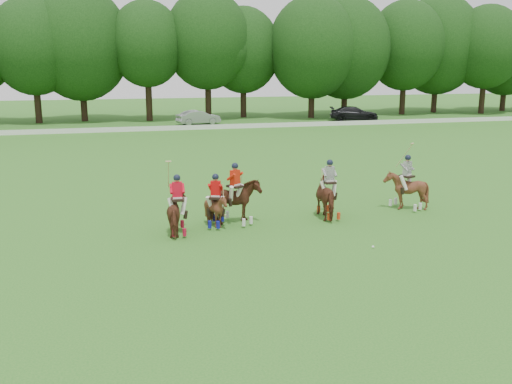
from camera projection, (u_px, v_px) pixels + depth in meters
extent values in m
plane|color=#23671D|center=(273.00, 265.00, 17.94)|extent=(180.00, 180.00, 0.00)
cylinder|color=black|center=(38.00, 101.00, 60.24)|extent=(0.70, 0.70, 4.64)
ellipsoid|color=black|center=(33.00, 46.00, 59.00)|extent=(8.80, 8.80, 10.13)
cylinder|color=black|center=(84.00, 101.00, 62.40)|extent=(0.70, 0.70, 4.31)
ellipsoid|color=black|center=(80.00, 43.00, 61.05)|extent=(10.67, 10.67, 12.27)
cylinder|color=black|center=(149.00, 97.00, 62.61)|extent=(0.70, 0.70, 5.24)
ellipsoid|color=black|center=(147.00, 44.00, 61.37)|extent=(8.06, 8.06, 9.26)
cylinder|color=black|center=(208.00, 96.00, 64.51)|extent=(0.70, 0.70, 5.19)
ellipsoid|color=black|center=(207.00, 40.00, 63.16)|extent=(9.50, 9.50, 10.92)
cylinder|color=black|center=(243.00, 98.00, 67.00)|extent=(0.70, 0.70, 4.48)
ellipsoid|color=black|center=(243.00, 50.00, 65.80)|extent=(8.60, 8.60, 9.89)
cylinder|color=black|center=(311.00, 100.00, 66.26)|extent=(0.70, 0.70, 4.21)
ellipsoid|color=black|center=(313.00, 47.00, 64.96)|extent=(10.11, 10.11, 11.63)
cylinder|color=black|center=(344.00, 99.00, 68.72)|extent=(0.70, 0.70, 4.07)
ellipsoid|color=black|center=(346.00, 48.00, 67.41)|extent=(10.46, 10.46, 12.03)
cylinder|color=black|center=(403.00, 95.00, 70.82)|extent=(0.70, 0.70, 4.79)
ellipsoid|color=black|center=(405.00, 46.00, 69.51)|extent=(9.47, 9.47, 10.89)
cylinder|color=black|center=(434.00, 95.00, 73.68)|extent=(0.70, 0.70, 4.44)
ellipsoid|color=black|center=(438.00, 45.00, 72.29)|extent=(10.84, 10.84, 12.47)
cylinder|color=black|center=(482.00, 94.00, 71.84)|extent=(0.70, 0.70, 4.86)
ellipsoid|color=black|center=(486.00, 47.00, 70.57)|extent=(8.94, 8.94, 10.28)
cylinder|color=black|center=(503.00, 96.00, 76.13)|extent=(0.70, 0.70, 3.90)
ellipsoid|color=black|center=(507.00, 54.00, 74.93)|extent=(9.29, 9.29, 10.68)
cube|color=white|center=(159.00, 128.00, 53.72)|extent=(120.00, 0.10, 0.44)
imported|color=#9B9BA0|center=(198.00, 117.00, 58.98)|extent=(4.72, 2.52, 1.48)
imported|color=black|center=(354.00, 113.00, 63.35)|extent=(5.72, 3.64, 1.54)
imported|color=#502415|center=(178.00, 214.00, 21.01)|extent=(0.94, 1.86, 1.53)
cube|color=black|center=(177.00, 199.00, 20.88)|extent=(0.47, 0.59, 0.08)
cylinder|color=tan|center=(168.00, 175.00, 20.62)|extent=(0.08, 0.77, 1.08)
imported|color=#502415|center=(235.00, 202.00, 22.33)|extent=(2.27, 2.20, 1.75)
cube|color=black|center=(235.00, 186.00, 22.19)|extent=(0.68, 0.71, 0.08)
cylinder|color=tan|center=(240.00, 187.00, 22.43)|extent=(0.14, 0.19, 1.29)
imported|color=#502415|center=(216.00, 210.00, 21.98)|extent=(1.46, 1.53, 1.35)
cube|color=black|center=(216.00, 197.00, 21.87)|extent=(0.61, 0.68, 0.08)
cylinder|color=tan|center=(223.00, 200.00, 21.86)|extent=(0.10, 0.21, 1.29)
imported|color=#502415|center=(329.00, 197.00, 23.25)|extent=(1.00, 2.06, 1.71)
cube|color=black|center=(329.00, 182.00, 23.11)|extent=(0.46, 0.58, 0.08)
cylinder|color=tan|center=(322.00, 184.00, 23.06)|extent=(0.04, 0.21, 1.29)
imported|color=#502415|center=(406.00, 190.00, 24.58)|extent=(1.92, 1.99, 1.69)
cube|color=black|center=(407.00, 176.00, 24.45)|extent=(0.65, 0.70, 0.08)
cylinder|color=tan|center=(404.00, 156.00, 24.05)|extent=(0.38, 0.70, 1.08)
sphere|color=white|center=(373.00, 247.00, 19.54)|extent=(0.09, 0.09, 0.09)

